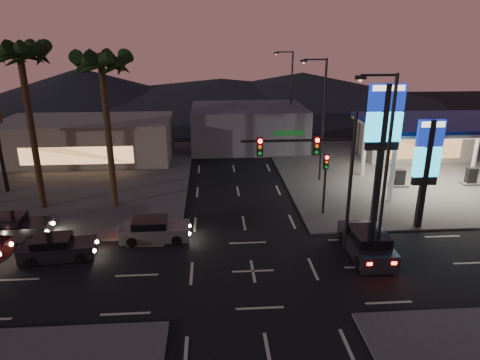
{
  "coord_description": "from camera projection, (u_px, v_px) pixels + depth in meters",
  "views": [
    {
      "loc": [
        -2.03,
        -19.52,
        11.8
      ],
      "look_at": [
        -0.26,
        6.01,
        3.0
      ],
      "focal_mm": 32.0,
      "sensor_mm": 36.0,
      "label": 1
    }
  ],
  "objects": [
    {
      "name": "pedestal_signal",
      "position": [
        325.0,
        174.0,
        28.38
      ],
      "size": [
        0.32,
        0.39,
        4.3
      ],
      "color": "black",
      "rests_on": "ground"
    },
    {
      "name": "hill_left",
      "position": [
        81.0,
        85.0,
        76.37
      ],
      "size": [
        40.0,
        40.0,
        6.0
      ],
      "primitive_type": "cone",
      "color": "black",
      "rests_on": "ground"
    },
    {
      "name": "hill_center",
      "position": [
        221.0,
        90.0,
        78.34
      ],
      "size": [
        60.0,
        60.0,
        4.0
      ],
      "primitive_type": "cone",
      "color": "black",
      "rests_on": "ground"
    },
    {
      "name": "corner_lot_nw",
      "position": [
        48.0,
        179.0,
        36.41
      ],
      "size": [
        24.0,
        24.0,
        0.12
      ],
      "primitive_type": "cube",
      "color": "#47443F",
      "rests_on": "ground"
    },
    {
      "name": "building_far_mid",
      "position": [
        248.0,
        127.0,
        46.33
      ],
      "size": [
        12.0,
        9.0,
        4.4
      ],
      "primitive_type": "cube",
      "color": "#4C4C51",
      "rests_on": "ground"
    },
    {
      "name": "car_lane_a_front",
      "position": [
        57.0,
        248.0,
        23.48
      ],
      "size": [
        4.16,
        2.05,
        1.32
      ],
      "color": "black",
      "rests_on": "ground"
    },
    {
      "name": "gas_station",
      "position": [
        444.0,
        125.0,
        33.11
      ],
      "size": [
        12.2,
        8.2,
        5.47
      ],
      "color": "silver",
      "rests_on": "ground"
    },
    {
      "name": "suv_station",
      "position": [
        367.0,
        243.0,
        23.81
      ],
      "size": [
        2.08,
        4.7,
        1.56
      ],
      "color": "black",
      "rests_on": "ground"
    },
    {
      "name": "pylon_sign_short",
      "position": [
        427.0,
        158.0,
        25.84
      ],
      "size": [
        1.6,
        0.35,
        7.0
      ],
      "color": "black",
      "rests_on": "ground"
    },
    {
      "name": "building_far_west",
      "position": [
        88.0,
        140.0,
        41.57
      ],
      "size": [
        16.0,
        8.0,
        4.0
      ],
      "primitive_type": "cube",
      "color": "#726B5B",
      "rests_on": "ground"
    },
    {
      "name": "streetlight_mid",
      "position": [
        321.0,
        114.0,
        34.18
      ],
      "size": [
        2.14,
        0.25,
        10.0
      ],
      "color": "black",
      "rests_on": "ground"
    },
    {
      "name": "car_lane_b_front",
      "position": [
        154.0,
        230.0,
        25.61
      ],
      "size": [
        4.22,
        1.85,
        1.36
      ],
      "color": "#535355",
      "rests_on": "ground"
    },
    {
      "name": "pylon_sign_tall",
      "position": [
        384.0,
        127.0,
        26.06
      ],
      "size": [
        2.2,
        0.35,
        9.0
      ],
      "color": "black",
      "rests_on": "ground"
    },
    {
      "name": "hill_right",
      "position": [
        302.0,
        86.0,
        79.16
      ],
      "size": [
        50.0,
        50.0,
        5.0
      ],
      "primitive_type": "cone",
      "color": "black",
      "rests_on": "ground"
    },
    {
      "name": "streetlight_far",
      "position": [
        290.0,
        91.0,
        47.39
      ],
      "size": [
        2.14,
        0.25,
        10.0
      ],
      "color": "black",
      "rests_on": "ground"
    },
    {
      "name": "ground",
      "position": [
        253.0,
        271.0,
        22.39
      ],
      "size": [
        140.0,
        140.0,
        0.0
      ],
      "primitive_type": "plane",
      "color": "black",
      "rests_on": "ground"
    },
    {
      "name": "palm_a",
      "position": [
        102.0,
        72.0,
        27.69
      ],
      "size": [
        4.41,
        4.41,
        10.86
      ],
      "color": "black",
      "rests_on": "ground"
    },
    {
      "name": "convenience_store",
      "position": [
        411.0,
        137.0,
        42.73
      ],
      "size": [
        10.0,
        6.0,
        4.0
      ],
      "primitive_type": "cube",
      "color": "#726B5B",
      "rests_on": "ground"
    },
    {
      "name": "palm_b",
      "position": [
        21.0,
        64.0,
        27.19
      ],
      "size": [
        4.41,
        4.41,
        11.46
      ],
      "color": "black",
      "rests_on": "ground"
    },
    {
      "name": "corner_lot_ne",
      "position": [
        412.0,
        171.0,
        38.51
      ],
      "size": [
        24.0,
        24.0,
        0.12
      ],
      "primitive_type": "cube",
      "color": "#47443F",
      "rests_on": "ground"
    },
    {
      "name": "traffic_signal_mast",
      "position": [
        320.0,
        163.0,
        22.81
      ],
      "size": [
        6.1,
        0.39,
        8.0
      ],
      "color": "black",
      "rests_on": "ground"
    },
    {
      "name": "car_lane_b_mid",
      "position": [
        10.0,
        228.0,
        25.7
      ],
      "size": [
        4.65,
        2.13,
        1.49
      ],
      "color": "black",
      "rests_on": "ground"
    },
    {
      "name": "streetlight_near",
      "position": [
        384.0,
        159.0,
        21.92
      ],
      "size": [
        2.14,
        0.25,
        10.0
      ],
      "color": "black",
      "rests_on": "ground"
    }
  ]
}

